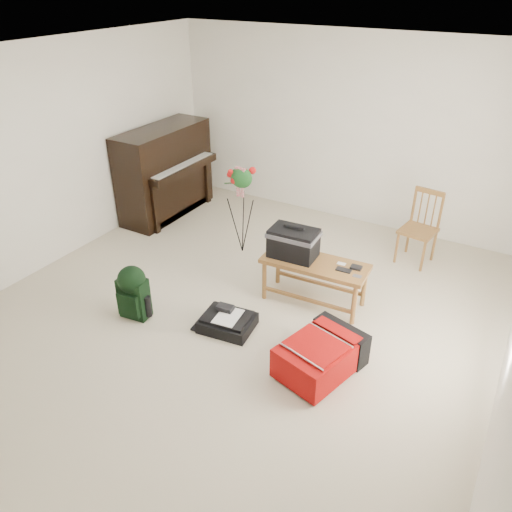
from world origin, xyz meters
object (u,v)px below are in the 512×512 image
Objects in this scene: piano at (166,174)px; green_backpack at (133,290)px; red_suitcase at (323,352)px; black_duffel at (227,321)px; bench at (301,249)px; dining_chair at (419,228)px; flower_stand at (242,211)px.

green_backpack is at bearing -58.88° from piano.
black_duffel is (-1.04, 0.04, -0.09)m from red_suitcase.
dining_chair is (0.88, 1.43, -0.16)m from bench.
dining_chair is 1.54× the size of green_backpack.
piano is 3.52m from dining_chair.
black_duffel is (2.24, -1.86, -0.52)m from piano.
dining_chair reaches higher than black_duffel.
red_suitcase is 1.05m from black_duffel.
green_backpack is at bearing -121.49° from dining_chair.
bench is 1.94× the size of green_backpack.
piano reaches higher than dining_chair.
bench is 1.07m from black_duffel.
bench reaches higher than black_duffel.
piano is 1.68× the size of dining_chair.
flower_stand is (1.54, -0.45, -0.04)m from piano.
black_duffel is (-0.37, -0.85, -0.52)m from bench.
piano is 2.96m from black_duffel.
black_duffel is 0.96× the size of green_backpack.
flower_stand reaches higher than green_backpack.
black_duffel is 0.49× the size of flower_stand.
dining_chair is 2.13m from flower_stand.
flower_stand reaches higher than black_duffel.
piano reaches higher than flower_stand.
red_suitcase is (0.67, -0.90, -0.43)m from bench.
red_suitcase reaches higher than black_duffel.
flower_stand is (-0.69, 1.41, 0.48)m from black_duffel.
bench reaches higher than red_suitcase.
red_suitcase is at bearing -9.63° from black_duffel.
black_duffel is at bearing -39.77° from piano.
red_suitcase is (-0.21, -2.33, -0.26)m from dining_chair.
dining_chair reaches higher than red_suitcase.
bench is (2.60, -1.01, -0.00)m from piano.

